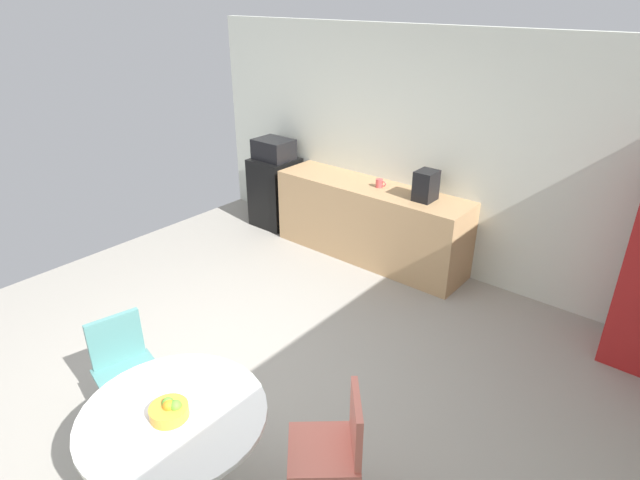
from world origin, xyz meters
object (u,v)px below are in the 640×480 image
(chair_coral, at_px, (340,439))
(mug_white, at_px, (380,183))
(microwave, at_px, (274,149))
(chair_teal, at_px, (122,359))
(mini_fridge, at_px, (275,192))
(round_table, at_px, (176,432))
(coffee_maker, at_px, (426,186))
(fruit_bowl, at_px, (169,410))

(chair_coral, height_order, mug_white, mug_white)
(microwave, height_order, chair_teal, microwave)
(chair_teal, height_order, chair_coral, same)
(mini_fridge, relative_size, round_table, 0.85)
(round_table, xyz_separation_m, coffee_maker, (-0.37, 3.48, 0.46))
(chair_teal, distance_m, coffee_maker, 3.36)
(mini_fridge, height_order, chair_teal, mini_fridge)
(mug_white, bearing_deg, coffee_maker, -1.79)
(round_table, bearing_deg, mug_white, 105.25)
(mug_white, relative_size, coffee_maker, 0.40)
(chair_teal, bearing_deg, round_table, -12.67)
(mug_white, bearing_deg, fruit_bowl, -74.74)
(mini_fridge, relative_size, chair_teal, 1.10)
(mini_fridge, xyz_separation_m, mug_white, (1.64, 0.02, 0.49))
(round_table, relative_size, chair_coral, 1.29)
(mug_white, bearing_deg, round_table, -74.75)
(mini_fridge, relative_size, fruit_bowl, 4.18)
(round_table, height_order, mug_white, mug_white)
(microwave, height_order, round_table, microwave)
(microwave, height_order, fruit_bowl, microwave)
(microwave, xyz_separation_m, fruit_bowl, (2.60, -3.50, -0.26))
(chair_teal, bearing_deg, mug_white, 90.40)
(fruit_bowl, distance_m, mug_white, 3.65)
(fruit_bowl, bearing_deg, round_table, 105.78)
(fruit_bowl, bearing_deg, chair_teal, 166.36)
(mini_fridge, height_order, chair_coral, mini_fridge)
(chair_teal, relative_size, coffee_maker, 2.59)
(chair_coral, bearing_deg, mini_fridge, 139.24)
(microwave, distance_m, fruit_bowl, 4.36)
(round_table, bearing_deg, mini_fridge, 126.67)
(microwave, height_order, coffee_maker, coffee_maker)
(chair_teal, height_order, coffee_maker, coffee_maker)
(mug_white, distance_m, coffee_maker, 0.60)
(round_table, relative_size, chair_teal, 1.29)
(microwave, relative_size, coffee_maker, 1.50)
(chair_teal, relative_size, fruit_bowl, 3.79)
(round_table, xyz_separation_m, fruit_bowl, (0.01, -0.02, 0.19))
(chair_coral, height_order, coffee_maker, coffee_maker)
(mini_fridge, bearing_deg, microwave, 0.00)
(coffee_maker, bearing_deg, microwave, 180.00)
(round_table, xyz_separation_m, chair_teal, (-0.93, 0.21, -0.08))
(mug_white, bearing_deg, mini_fridge, -179.36)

